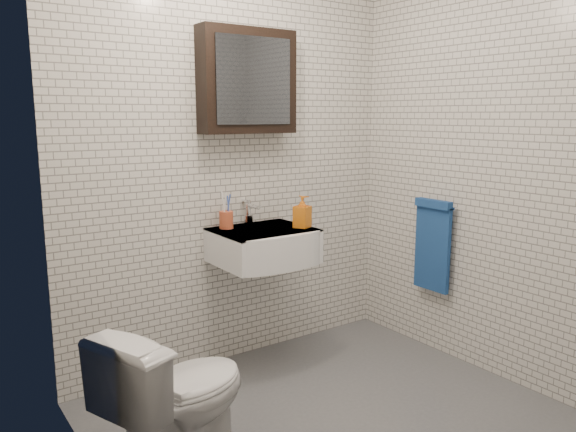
{
  "coord_description": "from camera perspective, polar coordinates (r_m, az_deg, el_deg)",
  "views": [
    {
      "loc": [
        -1.68,
        -1.95,
        1.51
      ],
      "look_at": [
        0.0,
        0.45,
        0.98
      ],
      "focal_mm": 35.0,
      "sensor_mm": 36.0,
      "label": 1
    }
  ],
  "objects": [
    {
      "name": "ground",
      "position": [
        2.97,
        5.26,
        -20.16
      ],
      "size": [
        2.2,
        2.0,
        0.01
      ],
      "primitive_type": "cube",
      "color": "#505358",
      "rests_on": "ground"
    },
    {
      "name": "toothbrush_cup",
      "position": [
        3.31,
        -6.29,
        -0.3
      ],
      "size": [
        0.09,
        0.09,
        0.22
      ],
      "rotation": [
        0.0,
        0.0,
        -0.12
      ],
      "color": "#BB4F2E",
      "rests_on": "washbasin"
    },
    {
      "name": "toilet",
      "position": [
        2.52,
        -11.04,
        -17.59
      ],
      "size": [
        0.76,
        0.59,
        0.68
      ],
      "primitive_type": "imported",
      "rotation": [
        0.0,
        0.0,
        1.93
      ],
      "color": "white",
      "rests_on": "ground"
    },
    {
      "name": "mirror_cabinet",
      "position": [
        3.36,
        -4.12,
        13.49
      ],
      "size": [
        0.6,
        0.15,
        0.6
      ],
      "color": "black",
      "rests_on": "room_shell"
    },
    {
      "name": "faucet",
      "position": [
        3.41,
        -3.98,
        0.23
      ],
      "size": [
        0.06,
        0.2,
        0.15
      ],
      "color": "silver",
      "rests_on": "washbasin"
    },
    {
      "name": "room_shell",
      "position": [
        2.57,
        5.8,
        9.26
      ],
      "size": [
        2.22,
        2.02,
        2.51
      ],
      "color": "silver",
      "rests_on": "ground"
    },
    {
      "name": "towel_rail",
      "position": [
        3.64,
        14.49,
        -2.51
      ],
      "size": [
        0.09,
        0.3,
        0.58
      ],
      "color": "silver",
      "rests_on": "room_shell"
    },
    {
      "name": "soap_bottle",
      "position": [
        3.31,
        1.46,
        0.45
      ],
      "size": [
        0.12,
        0.12,
        0.19
      ],
      "primitive_type": "imported",
      "rotation": [
        0.0,
        0.0,
        0.45
      ],
      "color": "#E04F17",
      "rests_on": "washbasin"
    },
    {
      "name": "washbasin",
      "position": [
        3.27,
        -2.17,
        -3.04
      ],
      "size": [
        0.55,
        0.5,
        0.2
      ],
      "color": "white",
      "rests_on": "room_shell"
    }
  ]
}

